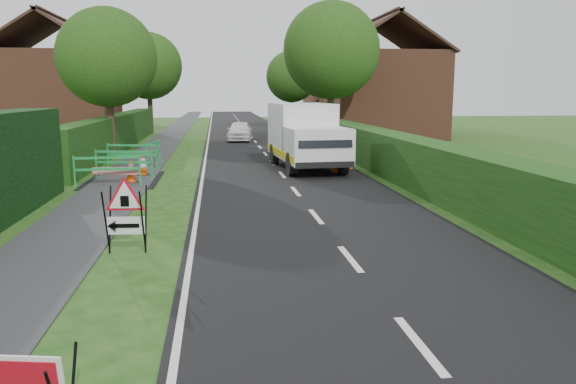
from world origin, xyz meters
TOP-DOWN VIEW (x-y plane):
  - ground at (0.00, 0.00)m, footprint 120.00×120.00m
  - road_surface at (2.50, 35.00)m, footprint 6.00×90.00m
  - footpath at (-3.00, 35.00)m, footprint 2.00×90.00m
  - hedge_west_far at (-5.00, 22.00)m, footprint 1.00×24.00m
  - hedge_east at (6.50, 16.00)m, footprint 1.20×50.00m
  - house_west at (-10.00, 30.00)m, footprint 7.50×7.40m
  - house_east_a at (11.00, 28.00)m, footprint 7.50×7.40m
  - house_east_b at (12.00, 42.00)m, footprint 7.50×7.40m
  - tree_nw at (-4.60, 18.00)m, footprint 4.40×4.40m
  - tree_ne at (6.40, 22.00)m, footprint 5.20×5.20m
  - tree_fw at (-4.60, 34.00)m, footprint 4.80×4.80m
  - tree_fe at (6.40, 38.00)m, footprint 4.20×4.20m
  - triangle_sign at (-1.55, 1.86)m, footprint 0.89×0.89m
  - works_van at (3.62, 13.20)m, footprint 2.57×5.68m
  - traffic_cone_0 at (4.56, 11.79)m, footprint 0.38×0.38m
  - traffic_cone_1 at (5.27, 12.71)m, footprint 0.38×0.38m
  - traffic_cone_2 at (4.73, 16.14)m, footprint 0.38×0.38m
  - traffic_cone_3 at (-2.66, 10.38)m, footprint 0.38×0.38m
  - traffic_cone_4 at (-2.49, 12.08)m, footprint 0.38×0.38m
  - ped_barrier_0 at (-3.30, 9.80)m, footprint 2.08×0.54m
  - ped_barrier_1 at (-3.06, 11.58)m, footprint 2.09×0.75m
  - ped_barrier_2 at (-3.12, 14.01)m, footprint 2.08×0.83m
  - ped_barrier_3 at (-2.40, 14.89)m, footprint 0.66×2.09m
  - redwhite_plank at (-3.09, 10.07)m, footprint 1.50×0.10m
  - hatchback_car at (1.61, 26.38)m, footprint 1.80×3.71m

SIDE VIEW (x-z plane):
  - ground at x=0.00m, z-range 0.00..0.00m
  - hedge_west_far at x=-5.00m, z-range -0.90..0.90m
  - hedge_east at x=6.50m, z-range -0.75..0.75m
  - redwhite_plank at x=-3.09m, z-range -0.12..0.12m
  - road_surface at x=2.50m, z-range -0.01..0.01m
  - footpath at x=-3.00m, z-range -0.01..0.02m
  - traffic_cone_0 at x=4.56m, z-range 0.00..0.79m
  - traffic_cone_1 at x=5.27m, z-range 0.00..0.79m
  - traffic_cone_2 at x=4.73m, z-range 0.00..0.79m
  - traffic_cone_3 at x=-2.66m, z-range 0.00..0.79m
  - traffic_cone_4 at x=-2.49m, z-range 0.00..0.79m
  - hatchback_car at x=1.61m, z-range 0.00..1.22m
  - ped_barrier_0 at x=-3.30m, z-range 0.13..1.13m
  - ped_barrier_1 at x=-3.06m, z-range 0.13..1.13m
  - ped_barrier_2 at x=-3.12m, z-range 0.13..1.13m
  - ped_barrier_3 at x=-2.40m, z-range 0.13..1.13m
  - triangle_sign at x=-1.55m, z-range 0.24..1.46m
  - works_van at x=3.62m, z-range 0.08..2.60m
  - house_west at x=-10.00m, z-range -1.04..6.84m
  - house_east_a at x=11.00m, z-range -1.04..6.84m
  - house_east_b at x=12.00m, z-range -1.04..6.84m
  - tree_fe at x=6.40m, z-range 1.05..7.39m
  - tree_nw at x=-4.60m, z-range 1.13..7.83m
  - tree_fw at x=-4.60m, z-range 1.21..8.45m
  - tree_ne at x=6.40m, z-range 1.28..9.07m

